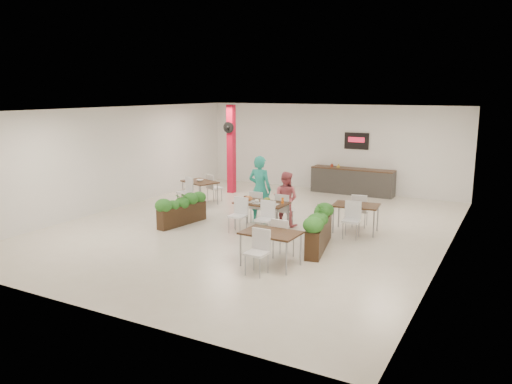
# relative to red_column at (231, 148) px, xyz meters

# --- Properties ---
(ground) EXTENTS (12.00, 12.00, 0.00)m
(ground) POSITION_rel_red_column_xyz_m (3.00, -3.79, -1.64)
(ground) COLOR beige
(ground) RESTS_ON ground
(room_shell) EXTENTS (10.10, 12.10, 3.22)m
(room_shell) POSITION_rel_red_column_xyz_m (3.00, -3.79, 0.36)
(room_shell) COLOR white
(room_shell) RESTS_ON ground
(red_column) EXTENTS (0.40, 0.41, 3.20)m
(red_column) POSITION_rel_red_column_xyz_m (0.00, 0.00, 0.00)
(red_column) COLOR red
(red_column) RESTS_ON ground
(service_counter) EXTENTS (3.00, 0.64, 2.20)m
(service_counter) POSITION_rel_red_column_xyz_m (4.00, 1.86, -1.15)
(service_counter) COLOR #322F2C
(service_counter) RESTS_ON ground
(main_table) EXTENTS (1.40, 1.62, 0.92)m
(main_table) POSITION_rel_red_column_xyz_m (3.29, -3.89, -1.01)
(main_table) COLOR #321C10
(main_table) RESTS_ON ground
(diner_man) EXTENTS (0.70, 0.46, 1.91)m
(diner_man) POSITION_rel_red_column_xyz_m (2.90, -3.24, -0.69)
(diner_man) COLOR teal
(diner_man) RESTS_ON ground
(diner_woman) EXTENTS (0.74, 0.58, 1.52)m
(diner_woman) POSITION_rel_red_column_xyz_m (3.70, -3.24, -0.88)
(diner_woman) COLOR #D25D68
(diner_woman) RESTS_ON ground
(planter_left) EXTENTS (0.61, 1.75, 0.92)m
(planter_left) POSITION_rel_red_column_xyz_m (1.10, -4.50, -1.15)
(planter_left) COLOR black
(planter_left) RESTS_ON ground
(planter_right) EXTENTS (0.75, 2.03, 1.08)m
(planter_right) POSITION_rel_red_column_xyz_m (5.28, -4.75, -1.13)
(planter_right) COLOR black
(planter_right) RESTS_ON ground
(side_table_a) EXTENTS (1.38, 1.66, 0.92)m
(side_table_a) POSITION_rel_red_column_xyz_m (0.02, -2.06, -1.01)
(side_table_a) COLOR #321C10
(side_table_a) RESTS_ON ground
(side_table_b) EXTENTS (1.25, 1.66, 0.92)m
(side_table_b) POSITION_rel_red_column_xyz_m (5.62, -2.95, -1.01)
(side_table_b) COLOR #321C10
(side_table_b) RESTS_ON ground
(side_table_c) EXTENTS (1.23, 1.63, 0.92)m
(side_table_c) POSITION_rel_red_column_xyz_m (4.81, -6.34, -1.02)
(side_table_c) COLOR #321C10
(side_table_c) RESTS_ON ground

